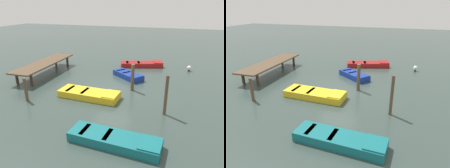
% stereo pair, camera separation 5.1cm
% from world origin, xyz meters
% --- Properties ---
extents(ground_plane, '(80.00, 80.00, 0.00)m').
position_xyz_m(ground_plane, '(0.00, 0.00, 0.00)').
color(ground_plane, '#33423D').
extents(dock_segment, '(6.54, 1.93, 0.95)m').
position_xyz_m(dock_segment, '(1.40, 6.22, 0.85)').
color(dock_segment, brown).
rests_on(dock_segment, ground_plane).
extents(rowboat_blue, '(2.43, 2.72, 0.46)m').
position_xyz_m(rowboat_blue, '(2.52, -0.46, 0.22)').
color(rowboat_blue, navy).
rests_on(rowboat_blue, ground_plane).
extents(rowboat_yellow, '(1.44, 3.77, 0.46)m').
position_xyz_m(rowboat_yellow, '(-1.72, 0.87, 0.22)').
color(rowboat_yellow, gold).
rests_on(rowboat_yellow, ground_plane).
extents(rowboat_teal, '(1.30, 3.85, 0.46)m').
position_xyz_m(rowboat_teal, '(-5.59, -2.01, 0.22)').
color(rowboat_teal, '#14666B').
rests_on(rowboat_teal, ground_plane).
extents(rowboat_red, '(2.14, 3.87, 0.46)m').
position_xyz_m(rowboat_red, '(5.98, -0.86, 0.22)').
color(rowboat_red, maroon).
rests_on(rowboat_red, ground_plane).
extents(mooring_piling_center, '(0.16, 0.16, 2.12)m').
position_xyz_m(mooring_piling_center, '(-2.42, -3.67, 1.06)').
color(mooring_piling_center, brown).
rests_on(mooring_piling_center, ground_plane).
extents(mooring_piling_far_right, '(0.18, 0.18, 1.41)m').
position_xyz_m(mooring_piling_far_right, '(-3.34, 4.16, 0.70)').
color(mooring_piling_far_right, brown).
rests_on(mooring_piling_far_right, ground_plane).
extents(mooring_piling_near_left, '(0.22, 0.22, 1.78)m').
position_xyz_m(mooring_piling_near_left, '(0.19, -1.34, 0.89)').
color(mooring_piling_near_left, brown).
rests_on(mooring_piling_near_left, ground_plane).
extents(marker_buoy, '(0.36, 0.36, 0.48)m').
position_xyz_m(marker_buoy, '(5.83, -4.92, 0.29)').
color(marker_buoy, '#262626').
rests_on(marker_buoy, ground_plane).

